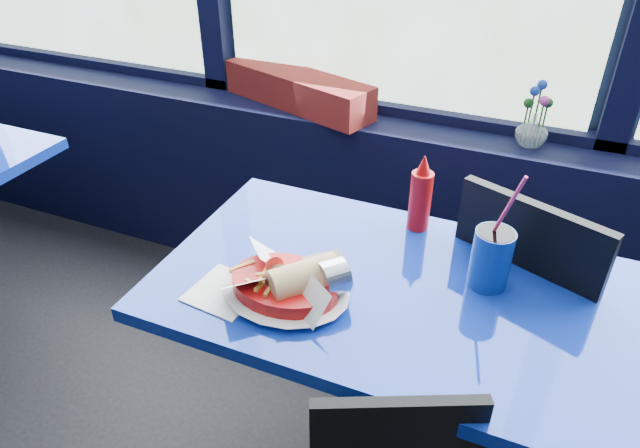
# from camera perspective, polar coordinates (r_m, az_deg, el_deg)

# --- Properties ---
(window_sill) EXTENTS (5.00, 0.26, 0.80)m
(window_sill) POSITION_cam_1_polar(r_m,az_deg,el_deg) (2.40, 6.06, 1.44)
(window_sill) COLOR black
(window_sill) RESTS_ON ground
(near_table) EXTENTS (1.20, 0.70, 0.75)m
(near_table) POSITION_cam_1_polar(r_m,az_deg,el_deg) (1.57, 7.02, -11.21)
(near_table) COLOR black
(near_table) RESTS_ON ground
(chair_near_back) EXTENTS (0.55, 0.55, 0.94)m
(chair_near_back) POSITION_cam_1_polar(r_m,az_deg,el_deg) (1.81, 17.42, -6.91)
(chair_near_back) COLOR black
(chair_near_back) RESTS_ON ground
(planter_box) EXTENTS (0.68, 0.37, 0.13)m
(planter_box) POSITION_cam_1_polar(r_m,az_deg,el_deg) (2.33, -2.23, 13.30)
(planter_box) COLOR maroon
(planter_box) RESTS_ON window_sill
(flower_vase) EXTENTS (0.13, 0.14, 0.23)m
(flower_vase) POSITION_cam_1_polar(r_m,az_deg,el_deg) (2.11, 20.51, 9.08)
(flower_vase) COLOR silver
(flower_vase) RESTS_ON window_sill
(food_basket) EXTENTS (0.36, 0.36, 0.10)m
(food_basket) POSITION_cam_1_polar(r_m,az_deg,el_deg) (1.39, -3.27, -5.99)
(food_basket) COLOR #B50C0C
(food_basket) RESTS_ON near_table
(ketchup_bottle) EXTENTS (0.06, 0.06, 0.23)m
(ketchup_bottle) POSITION_cam_1_polar(r_m,az_deg,el_deg) (1.62, 10.02, 2.74)
(ketchup_bottle) COLOR #B50C0C
(ketchup_bottle) RESTS_ON near_table
(soda_cup) EXTENTS (0.10, 0.10, 0.33)m
(soda_cup) POSITION_cam_1_polar(r_m,az_deg,el_deg) (1.46, 16.75, -3.21)
(soda_cup) COLOR navy
(soda_cup) RESTS_ON near_table
(napkin) EXTENTS (0.18, 0.18, 0.00)m
(napkin) POSITION_cam_1_polar(r_m,az_deg,el_deg) (1.44, -9.49, -6.68)
(napkin) COLOR white
(napkin) RESTS_ON near_table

